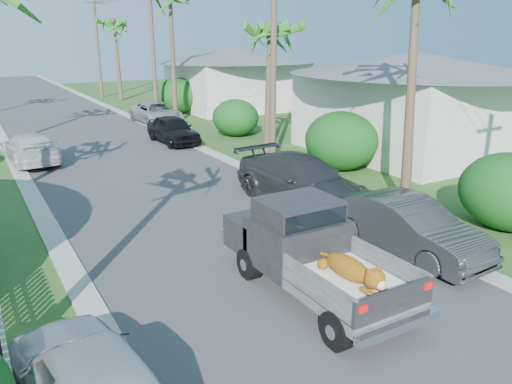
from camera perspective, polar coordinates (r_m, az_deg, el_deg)
ground at (r=9.72m, az=15.78°, el=-18.05°), size 120.00×120.00×0.00m
road at (r=31.34m, az=-19.07°, el=6.30°), size 8.00×100.00×0.02m
curb_left at (r=30.80m, az=-26.91°, el=5.23°), size 0.60×100.00×0.06m
curb_right at (r=32.44m, az=-11.61°, el=7.28°), size 0.60×100.00×0.06m
pickup_truck at (r=11.30m, az=5.61°, el=-6.28°), size 1.98×5.12×2.06m
parked_car_rn at (r=13.70m, az=16.88°, el=-3.84°), size 1.82×4.60×1.49m
parked_car_rm at (r=17.04m, az=5.23°, el=1.25°), size 2.73×5.75×1.62m
parked_car_rf at (r=27.30m, az=-9.47°, el=7.03°), size 1.79×4.29×1.45m
parked_car_rd at (r=33.86m, az=-11.34°, el=8.83°), size 2.38×4.96×1.36m
parked_car_ln at (r=8.14m, az=-18.39°, el=-20.00°), size 2.16×4.32×1.41m
parked_car_lf at (r=24.79m, az=-24.38°, el=4.57°), size 2.25×4.83×1.37m
palm_r_b at (r=23.87m, az=1.48°, el=18.40°), size 4.40×4.40×7.20m
palm_r_d at (r=46.97m, az=-15.87°, el=18.25°), size 4.40×4.40×8.00m
shrub_r_a at (r=16.51m, az=27.15°, el=0.05°), size 2.80×3.08×2.30m
shrub_r_b at (r=21.76m, az=9.70°, el=5.80°), size 3.00×3.30×2.50m
shrub_r_c at (r=28.99m, az=-2.36°, el=8.50°), size 2.60×2.86×2.10m
shrub_r_d at (r=38.18m, az=-8.94°, el=10.83°), size 3.20×3.52×2.60m
house_right_near at (r=25.89m, az=17.35°, el=9.28°), size 8.00×9.00×4.80m
house_right_far at (r=40.20m, az=-2.22°, el=12.52°), size 9.00×8.00×4.60m
utility_pole_b at (r=21.66m, az=2.02°, el=14.93°), size 1.60×0.26×9.00m
utility_pole_c at (r=35.24m, az=-11.69°, el=15.55°), size 1.60×0.26×9.00m
utility_pole_d at (r=49.64m, az=-17.64°, el=15.55°), size 1.60×0.26×9.00m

